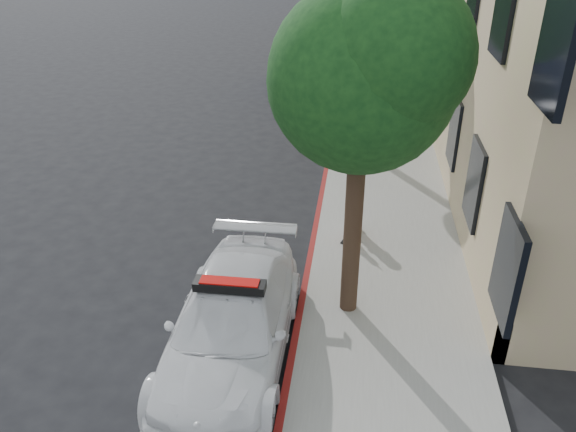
{
  "coord_description": "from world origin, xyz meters",
  "views": [
    {
      "loc": [
        2.9,
        -10.2,
        6.3
      ],
      "look_at": [
        1.59,
        -0.29,
        1.0
      ],
      "focal_mm": 35.0,
      "sensor_mm": 36.0,
      "label": 1
    }
  ],
  "objects_px": {
    "parked_car_far": "(300,69)",
    "traffic_cone": "(352,228)",
    "police_car": "(232,323)",
    "fire_hydrant": "(355,213)",
    "parked_car_mid": "(316,88)"
  },
  "relations": [
    {
      "from": "parked_car_mid",
      "to": "fire_hydrant",
      "type": "relative_size",
      "value": 4.59
    },
    {
      "from": "parked_car_far",
      "to": "fire_hydrant",
      "type": "distance_m",
      "value": 12.9
    },
    {
      "from": "fire_hydrant",
      "to": "parked_car_mid",
      "type": "bearing_deg",
      "value": 110.37
    },
    {
      "from": "police_car",
      "to": "fire_hydrant",
      "type": "distance_m",
      "value": 4.56
    },
    {
      "from": "police_car",
      "to": "traffic_cone",
      "type": "xyz_separation_m",
      "value": [
        1.77,
        3.66,
        -0.18
      ]
    },
    {
      "from": "parked_car_mid",
      "to": "fire_hydrant",
      "type": "distance_m",
      "value": 9.9
    },
    {
      "from": "police_car",
      "to": "parked_car_far",
      "type": "height_order",
      "value": "police_car"
    },
    {
      "from": "parked_car_far",
      "to": "traffic_cone",
      "type": "relative_size",
      "value": 6.55
    },
    {
      "from": "police_car",
      "to": "parked_car_far",
      "type": "relative_size",
      "value": 1.04
    },
    {
      "from": "parked_car_far",
      "to": "fire_hydrant",
      "type": "bearing_deg",
      "value": -73.61
    },
    {
      "from": "fire_hydrant",
      "to": "traffic_cone",
      "type": "height_order",
      "value": "fire_hydrant"
    },
    {
      "from": "police_car",
      "to": "traffic_cone",
      "type": "distance_m",
      "value": 4.07
    },
    {
      "from": "traffic_cone",
      "to": "police_car",
      "type": "bearing_deg",
      "value": -115.86
    },
    {
      "from": "police_car",
      "to": "traffic_cone",
      "type": "bearing_deg",
      "value": 63.89
    },
    {
      "from": "parked_car_mid",
      "to": "traffic_cone",
      "type": "relative_size",
      "value": 6.23
    }
  ]
}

